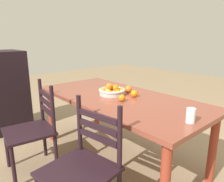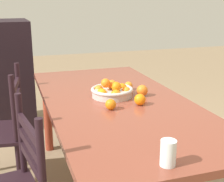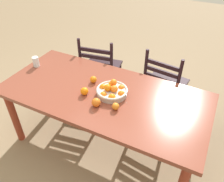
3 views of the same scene
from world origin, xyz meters
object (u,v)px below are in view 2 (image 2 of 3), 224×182
(orange_loose_2, at_px, (128,86))
(orange_loose_3, at_px, (140,100))
(cabinet, at_px, (3,75))
(orange_loose_0, at_px, (111,104))
(dining_table, at_px, (117,112))
(orange_loose_1, at_px, (142,91))
(drinking_glass, at_px, (168,153))
(fruit_bowl, at_px, (112,91))

(orange_loose_2, relative_size, orange_loose_3, 0.86)
(cabinet, height_order, orange_loose_0, cabinet)
(orange_loose_0, bearing_deg, dining_table, -31.10)
(orange_loose_1, bearing_deg, dining_table, 100.92)
(orange_loose_1, bearing_deg, drinking_glass, 163.06)
(fruit_bowl, xyz_separation_m, orange_loose_3, (-0.22, -0.11, -0.00))
(drinking_glass, bearing_deg, cabinet, 14.41)
(dining_table, height_order, orange_loose_1, orange_loose_1)
(orange_loose_1, xyz_separation_m, orange_loose_2, (0.17, 0.04, -0.01))
(dining_table, bearing_deg, orange_loose_3, -142.74)
(fruit_bowl, relative_size, drinking_glass, 2.64)
(fruit_bowl, xyz_separation_m, orange_loose_2, (0.12, -0.17, -0.01))
(orange_loose_1, bearing_deg, orange_loose_3, 152.61)
(orange_loose_3, bearing_deg, orange_loose_0, 96.97)
(fruit_bowl, bearing_deg, orange_loose_3, -153.43)
(dining_table, bearing_deg, orange_loose_0, 148.90)
(orange_loose_1, bearing_deg, orange_loose_0, 124.29)
(orange_loose_0, xyz_separation_m, orange_loose_2, (0.37, -0.25, -0.00))
(orange_loose_0, xyz_separation_m, orange_loose_1, (0.20, -0.29, 0.01))
(fruit_bowl, bearing_deg, cabinet, 24.70)
(orange_loose_0, distance_m, orange_loose_3, 0.20)
(fruit_bowl, relative_size, orange_loose_2, 4.63)
(dining_table, bearing_deg, orange_loose_1, -79.08)
(orange_loose_1, relative_size, drinking_glass, 0.71)
(orange_loose_0, bearing_deg, orange_loose_2, -34.78)
(orange_loose_1, bearing_deg, orange_loose_2, 12.54)
(cabinet, xyz_separation_m, fruit_bowl, (-1.58, -0.73, 0.19))
(fruit_bowl, bearing_deg, orange_loose_1, -103.83)
(dining_table, bearing_deg, fruit_bowl, 5.25)
(cabinet, height_order, orange_loose_1, cabinet)
(dining_table, distance_m, cabinet, 1.82)
(orange_loose_0, relative_size, orange_loose_3, 0.91)
(cabinet, distance_m, orange_loose_2, 1.72)
(dining_table, xyz_separation_m, orange_loose_2, (0.21, -0.16, 0.11))
(cabinet, xyz_separation_m, orange_loose_3, (-1.80, -0.84, 0.19))
(orange_loose_0, xyz_separation_m, orange_loose_3, (0.02, -0.20, 0.00))
(cabinet, distance_m, orange_loose_1, 1.88)
(orange_loose_0, bearing_deg, orange_loose_1, -55.71)
(cabinet, xyz_separation_m, orange_loose_2, (-1.46, -0.89, 0.18))
(dining_table, xyz_separation_m, fruit_bowl, (0.09, 0.01, 0.12))
(drinking_glass, bearing_deg, orange_loose_0, 1.24)
(orange_loose_3, bearing_deg, drinking_glass, 165.76)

